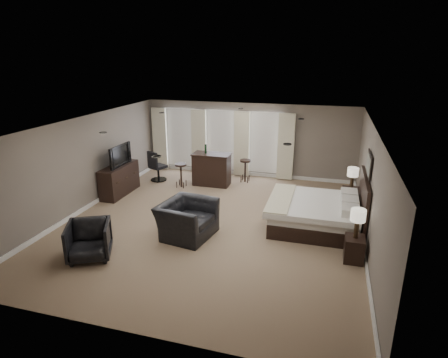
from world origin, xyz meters
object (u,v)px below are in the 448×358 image
(tv, at_px, (118,163))
(desk_chair, at_px, (158,166))
(nightstand_far, at_px, (350,199))
(bed, at_px, (316,201))
(bar_counter, at_px, (212,169))
(dresser, at_px, (119,180))
(bar_stool_left, at_px, (181,175))
(lamp_far, at_px, (352,178))
(bar_stool_right, at_px, (245,171))
(lamp_near, at_px, (357,224))
(nightstand_near, at_px, (354,249))
(armchair_far, at_px, (89,239))
(armchair_near, at_px, (187,214))

(tv, distance_m, desk_chair, 1.71)
(nightstand_far, bearing_deg, tv, -174.17)
(bed, bearing_deg, bar_counter, 146.07)
(dresser, bearing_deg, bar_stool_left, 35.08)
(bar_counter, relative_size, desk_chair, 1.17)
(dresser, distance_m, bar_counter, 2.99)
(lamp_far, relative_size, bar_stool_right, 0.80)
(lamp_near, distance_m, lamp_far, 2.90)
(bed, relative_size, nightstand_near, 4.19)
(lamp_near, height_order, desk_chair, lamp_near)
(tv, relative_size, desk_chair, 1.07)
(lamp_far, xyz_separation_m, armchair_far, (-5.48, -4.35, -0.47))
(nightstand_far, bearing_deg, lamp_far, -90.00)
(bar_counter, bearing_deg, bar_stool_right, 31.18)
(tv, bearing_deg, armchair_near, -124.10)
(lamp_far, bearing_deg, tv, -174.17)
(desk_chair, bearing_deg, tv, 93.60)
(nightstand_far, distance_m, tv, 6.99)
(armchair_near, bearing_deg, lamp_near, -82.17)
(dresser, bearing_deg, nightstand_near, -17.59)
(nightstand_far, xyz_separation_m, armchair_near, (-3.84, -2.79, 0.27))
(lamp_near, bearing_deg, nightstand_far, 90.00)
(tv, bearing_deg, desk_chair, -21.08)
(bar_stool_left, height_order, bar_stool_right, bar_stool_left)
(tv, relative_size, armchair_far, 1.28)
(nightstand_near, bearing_deg, bar_counter, 139.11)
(bed, distance_m, armchair_far, 5.44)
(bar_stool_left, bearing_deg, tv, -144.92)
(lamp_far, relative_size, bar_counter, 0.50)
(bar_stool_right, bearing_deg, tv, -147.64)
(lamp_far, bearing_deg, bar_stool_right, 155.77)
(nightstand_near, xyz_separation_m, bar_stool_left, (-5.31, 3.32, 0.13))
(lamp_near, xyz_separation_m, tv, (-6.92, 2.19, 0.15))
(bar_counter, height_order, bar_stool_right, bar_counter)
(bed, height_order, bar_stool_left, bed)
(bar_counter, bearing_deg, desk_chair, -177.42)
(nightstand_near, bearing_deg, dresser, 162.41)
(tv, xyz_separation_m, bar_stool_left, (1.61, 1.13, -0.60))
(lamp_near, height_order, armchair_far, lamp_near)
(lamp_far, height_order, desk_chair, lamp_far)
(nightstand_near, relative_size, bar_stool_right, 0.68)
(bar_counter, xyz_separation_m, bar_stool_left, (-0.90, -0.49, -0.15))
(lamp_far, relative_size, bar_stool_left, 0.78)
(lamp_far, bearing_deg, bar_stool_left, 175.43)
(armchair_far, distance_m, desk_chair, 5.25)
(lamp_far, height_order, armchair_far, lamp_far)
(dresser, height_order, bar_counter, bar_counter)
(bar_counter, bearing_deg, nightstand_near, -40.89)
(bar_stool_right, bearing_deg, lamp_far, -24.23)
(dresser, distance_m, desk_chair, 1.65)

